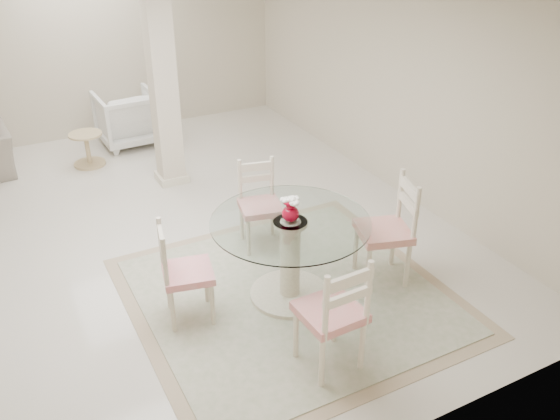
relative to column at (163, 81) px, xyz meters
name	(u,v)px	position (x,y,z in m)	size (l,w,h in m)	color
ground	(167,233)	(-0.50, -1.30, -1.35)	(7.00, 7.00, 0.00)	beige
room_shell	(150,72)	(-0.50, -1.30, 0.51)	(6.02, 7.02, 2.71)	beige
column	(163,81)	(0.00, 0.00, 0.00)	(0.30, 0.30, 2.70)	beige
area_rug	(290,296)	(0.17, -2.99, -1.34)	(2.90, 2.90, 0.02)	tan
dining_table	(290,259)	(0.17, -2.99, -0.92)	(1.45, 1.45, 0.83)	#EDE4C3
red_vase	(291,209)	(0.17, -2.99, -0.40)	(0.18, 0.17, 0.24)	#A3051D
dining_chair_east	(392,223)	(1.18, -3.17, -0.71)	(0.60, 0.60, 1.21)	beige
dining_chair_north	(259,198)	(0.34, -1.98, -0.79)	(0.51, 0.51, 1.07)	beige
dining_chair_west	(179,266)	(-0.83, -2.82, -0.79)	(0.51, 0.51, 1.07)	beige
dining_chair_south	(336,308)	(0.02, -4.00, -0.73)	(0.49, 0.49, 1.17)	#F3E3C7
armchair_white	(128,118)	(-0.13, 1.56, -0.95)	(0.86, 0.88, 0.80)	white
side_table	(88,150)	(-0.87, 1.02, -1.13)	(0.45, 0.45, 0.47)	#D2B981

